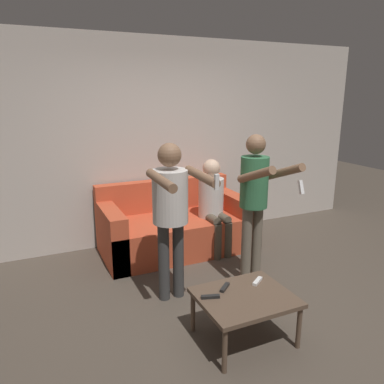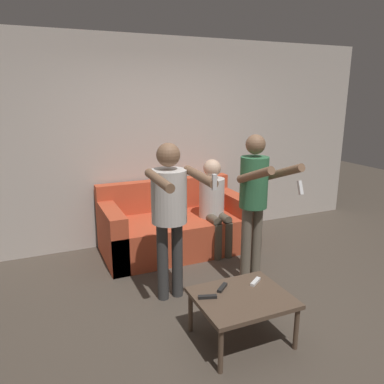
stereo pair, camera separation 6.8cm
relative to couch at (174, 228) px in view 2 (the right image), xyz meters
name	(u,v)px [view 2 (the right image)]	position (x,y,z in m)	size (l,w,h in m)	color
ground_plane	(233,306)	(0.02, -1.51, -0.29)	(14.00, 14.00, 0.00)	#4C4238
wall_back	(162,142)	(0.02, 0.51, 1.06)	(6.40, 0.06, 2.70)	beige
couch	(174,228)	(0.00, 0.00, 0.00)	(1.85, 0.95, 0.86)	#C64C2D
person_standing_left	(170,204)	(-0.47, -1.13, 0.69)	(0.46, 0.75, 1.55)	#383838
person_standing_right	(255,194)	(0.47, -1.13, 0.69)	(0.41, 0.70, 1.59)	#6B6051
person_seated	(214,201)	(0.45, -0.24, 0.37)	(0.32, 0.54, 1.19)	brown
coffee_table	(242,301)	(-0.16, -1.97, 0.07)	(0.76, 0.63, 0.40)	brown
remote_near	(208,297)	(-0.44, -1.89, 0.12)	(0.15, 0.08, 0.02)	black
remote_mid	(255,282)	(0.05, -1.83, 0.12)	(0.14, 0.12, 0.02)	white
remote_far	(222,288)	(-0.26, -1.81, 0.12)	(0.14, 0.13, 0.02)	black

